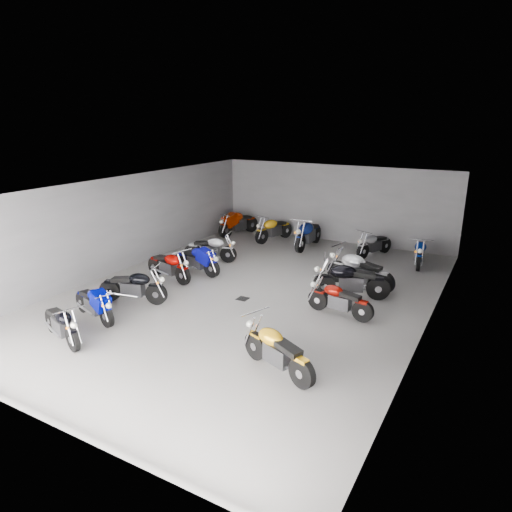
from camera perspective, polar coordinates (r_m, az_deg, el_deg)
The scene contains 21 objects.
ground at distance 13.77m, azimuth -0.61°, elevation -4.68°, with size 14.00×14.00×0.00m, color gray.
wall_back at distance 19.49m, azimuth 9.73°, elevation 6.49°, with size 10.00×0.10×3.20m, color slate.
wall_left at distance 16.26m, azimuth -16.14°, elevation 3.96°, with size 0.10×14.00×3.20m, color slate.
wall_right at distance 11.71m, azimuth 21.12°, elevation -1.54°, with size 0.10×14.00×3.20m, color slate.
ceiling at distance 12.92m, azimuth -0.66°, elevation 8.69°, with size 10.00×14.00×0.04m, color black.
drain_grate at distance 13.37m, azimuth -1.68°, elevation -5.35°, with size 0.32×0.32×0.01m, color black.
motorcycle_left_a at distance 11.72m, azimuth -23.13°, elevation -7.80°, with size 1.83×0.71×0.83m.
motorcycle_left_b at distance 12.62m, azimuth -19.57°, elevation -5.59°, with size 1.86×0.63×0.83m.
motorcycle_left_c at distance 13.39m, azimuth -15.06°, elevation -3.69°, with size 1.98×0.76×0.90m.
motorcycle_left_d at distance 14.98m, azimuth -10.83°, elevation -1.18°, with size 2.01×0.58×0.89m.
motorcycle_left_e at distance 15.45m, azimuth -7.41°, elevation -0.49°, with size 1.99×0.46×0.88m.
motorcycle_left_f at distance 16.72m, azimuth -5.65°, elevation 0.94°, with size 1.96×0.64×0.88m.
motorcycle_right_b at distance 9.59m, azimuth 2.62°, elevation -11.71°, with size 1.96×0.88×0.90m.
motorcycle_right_d at distance 12.34m, azimuth 10.35°, elevation -5.37°, with size 1.88×0.43×0.83m.
motorcycle_right_e at distance 13.53m, azimuth 11.68°, elevation -3.02°, with size 2.15×0.90×0.98m.
motorcycle_right_f at distance 14.41m, azimuth 12.76°, elevation -1.80°, with size 2.26×0.64×1.00m.
motorcycle_back_a at distance 20.36m, azimuth -2.25°, elevation 4.12°, with size 0.77×2.20×0.99m.
motorcycle_back_b at distance 19.39m, azimuth 2.21°, elevation 3.38°, with size 0.73×2.10×0.94m.
motorcycle_back_c at distance 18.43m, azimuth 6.53°, elevation 2.75°, with size 0.47×2.39×1.05m.
motorcycle_back_e at distance 17.84m, azimuth 14.52°, elevation 1.45°, with size 0.86×1.82×0.85m.
motorcycle_back_f at distance 17.19m, azimuth 19.83°, elevation 0.49°, with size 0.49×2.06×0.91m.
Camera 1 is at (6.37, -11.08, 5.11)m, focal length 32.00 mm.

